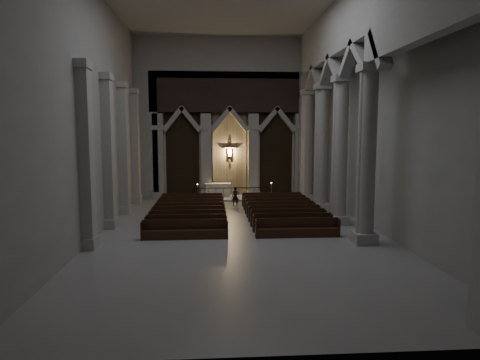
{
  "coord_description": "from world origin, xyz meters",
  "views": [
    {
      "loc": [
        -1.44,
        -21.11,
        5.08
      ],
      "look_at": [
        0.2,
        3.0,
        2.32
      ],
      "focal_mm": 32.0,
      "sensor_mm": 36.0,
      "label": 1
    }
  ],
  "objects_px": {
    "pews": "(236,214)",
    "altar": "(218,190)",
    "candle_stand_left": "(198,198)",
    "altar_rail": "(231,192)",
    "candle_stand_right": "(271,197)",
    "worshipper": "(235,197)"
  },
  "relations": [
    {
      "from": "pews",
      "to": "altar",
      "type": "bearing_deg",
      "value": 96.74
    },
    {
      "from": "altar",
      "to": "pews",
      "type": "xyz_separation_m",
      "value": [
        0.94,
        -7.94,
        -0.35
      ]
    },
    {
      "from": "candle_stand_left",
      "to": "pews",
      "type": "relative_size",
      "value": 0.14
    },
    {
      "from": "altar_rail",
      "to": "candle_stand_left",
      "type": "relative_size",
      "value": 4.05
    },
    {
      "from": "candle_stand_right",
      "to": "pews",
      "type": "relative_size",
      "value": 0.15
    },
    {
      "from": "candle_stand_right",
      "to": "altar",
      "type": "bearing_deg",
      "value": 150.21
    },
    {
      "from": "altar",
      "to": "altar_rail",
      "type": "height_order",
      "value": "altar"
    },
    {
      "from": "candle_stand_left",
      "to": "altar",
      "type": "bearing_deg",
      "value": 54.15
    },
    {
      "from": "worshipper",
      "to": "altar_rail",
      "type": "bearing_deg",
      "value": 113.26
    },
    {
      "from": "worshipper",
      "to": "altar",
      "type": "bearing_deg",
      "value": 123.94
    },
    {
      "from": "pews",
      "to": "candle_stand_left",
      "type": "bearing_deg",
      "value": 112.01
    },
    {
      "from": "altar_rail",
      "to": "pews",
      "type": "xyz_separation_m",
      "value": [
        0.0,
        -6.0,
        -0.43
      ]
    },
    {
      "from": "altar",
      "to": "candle_stand_right",
      "type": "bearing_deg",
      "value": -29.79
    },
    {
      "from": "altar",
      "to": "worshipper",
      "type": "bearing_deg",
      "value": -72.15
    },
    {
      "from": "candle_stand_left",
      "to": "candle_stand_right",
      "type": "bearing_deg",
      "value": -1.69
    },
    {
      "from": "candle_stand_left",
      "to": "candle_stand_right",
      "type": "height_order",
      "value": "candle_stand_right"
    },
    {
      "from": "worshipper",
      "to": "pews",
      "type": "bearing_deg",
      "value": -76.52
    },
    {
      "from": "altar_rail",
      "to": "worshipper",
      "type": "height_order",
      "value": "worshipper"
    },
    {
      "from": "altar",
      "to": "altar_rail",
      "type": "relative_size",
      "value": 0.35
    },
    {
      "from": "altar",
      "to": "candle_stand_left",
      "type": "xyz_separation_m",
      "value": [
        -1.46,
        -2.02,
        -0.28
      ]
    },
    {
      "from": "altar",
      "to": "candle_stand_left",
      "type": "bearing_deg",
      "value": -125.85
    },
    {
      "from": "altar_rail",
      "to": "worshipper",
      "type": "bearing_deg",
      "value": -82.83
    }
  ]
}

